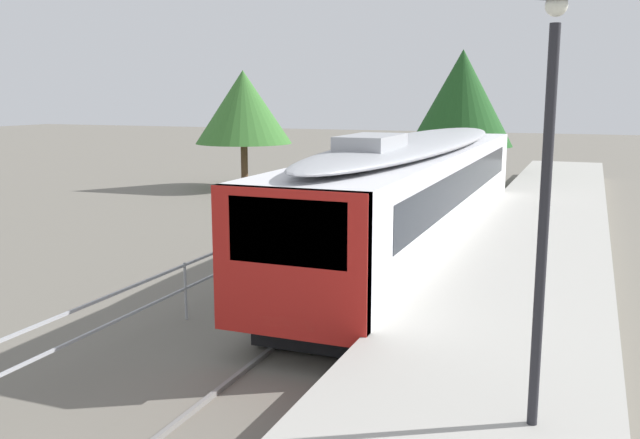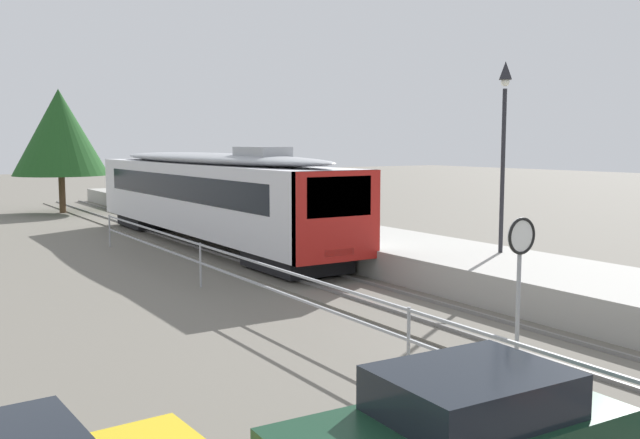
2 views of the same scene
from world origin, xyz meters
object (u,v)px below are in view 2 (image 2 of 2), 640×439
platform_lamp_mid_platform (504,121)px  parked_hatchback_dark_green (457,439)px  commuter_train (209,192)px  speed_limit_sign (520,259)px

platform_lamp_mid_platform → parked_hatchback_dark_green: bearing=-138.9°
commuter_train → speed_limit_sign: 17.37m
commuter_train → speed_limit_sign: size_ratio=6.53×
speed_limit_sign → parked_hatchback_dark_green: 4.45m
speed_limit_sign → parked_hatchback_dark_green: bearing=-146.8°
platform_lamp_mid_platform → parked_hatchback_dark_green: platform_lamp_mid_platform is taller
commuter_train → speed_limit_sign: commuter_train is taller
commuter_train → parked_hatchback_dark_green: size_ratio=4.52×
platform_lamp_mid_platform → parked_hatchback_dark_green: (-9.67, -8.45, -3.83)m
speed_limit_sign → commuter_train: bearing=83.4°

